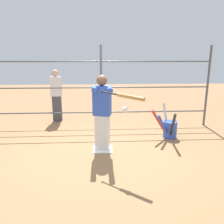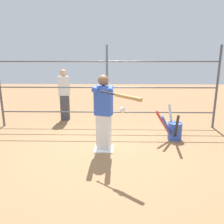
% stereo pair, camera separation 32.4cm
% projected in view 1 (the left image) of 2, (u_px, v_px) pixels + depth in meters
% --- Properties ---
extents(ground_plane, '(24.00, 24.00, 0.00)m').
position_uv_depth(ground_plane, '(103.00, 150.00, 4.65)').
color(ground_plane, olive).
extents(home_plate, '(0.40, 0.40, 0.02)m').
position_uv_depth(home_plate, '(103.00, 149.00, 4.65)').
color(home_plate, white).
rests_on(home_plate, ground).
extents(fence_backstop, '(6.00, 0.06, 2.24)m').
position_uv_depth(fence_backstop, '(101.00, 88.00, 5.93)').
color(fence_backstop, '#4C4C51').
rests_on(fence_backstop, ground).
extents(batter, '(0.39, 0.62, 1.58)m').
position_uv_depth(batter, '(102.00, 111.00, 4.43)').
color(batter, silver).
rests_on(batter, ground).
extents(baseball_bat_swinging, '(0.70, 0.61, 0.10)m').
position_uv_depth(baseball_bat_swinging, '(127.00, 96.00, 3.62)').
color(baseball_bat_swinging, black).
extents(softball_in_flight, '(0.10, 0.10, 0.10)m').
position_uv_depth(softball_in_flight, '(125.00, 109.00, 3.57)').
color(softball_in_flight, white).
extents(bat_bucket, '(0.69, 1.03, 0.79)m').
position_uv_depth(bat_bucket, '(169.00, 128.00, 5.30)').
color(bat_bucket, '#3351B2').
rests_on(bat_bucket, ground).
extents(bystander_behind_fence, '(0.32, 0.20, 1.57)m').
position_uv_depth(bystander_behind_fence, '(56.00, 95.00, 6.61)').
color(bystander_behind_fence, '#3F3F47').
rests_on(bystander_behind_fence, ground).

